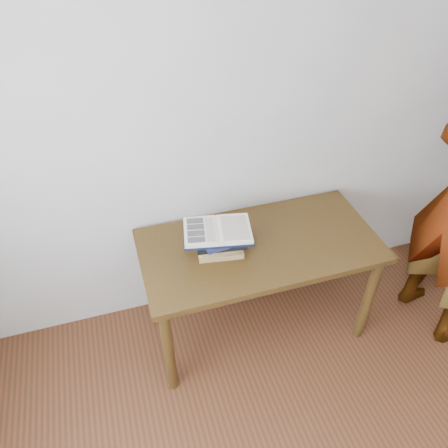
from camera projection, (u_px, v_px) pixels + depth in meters
name	position (u px, v px, depth m)	size (l,w,h in m)	color
desk	(259.00, 256.00, 2.49)	(1.33, 0.66, 0.71)	#442F11
book_stack	(220.00, 243.00, 2.33)	(0.28, 0.21, 0.13)	#906E4A
open_book	(218.00, 231.00, 2.29)	(0.40, 0.32, 0.03)	black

